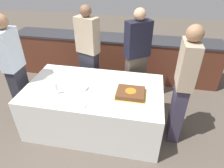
{
  "coord_description": "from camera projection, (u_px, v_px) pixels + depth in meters",
  "views": [
    {
      "loc": [
        0.72,
        -2.33,
        2.38
      ],
      "look_at": [
        0.28,
        0.0,
        0.83
      ],
      "focal_mm": 32.0,
      "sensor_mm": 36.0,
      "label": 1
    }
  ],
  "objects": [
    {
      "name": "person_seated_left",
      "position": [
        15.0,
        69.0,
        3.02
      ],
      "size": [
        0.21,
        0.34,
        1.73
      ],
      "rotation": [
        0.0,
        0.0,
        1.57
      ],
      "color": "#282833",
      "rests_on": "ground_plane"
    },
    {
      "name": "person_cutting_cake",
      "position": [
        137.0,
        58.0,
        3.41
      ],
      "size": [
        0.45,
        0.4,
        1.71
      ],
      "rotation": [
        0.0,
        0.0,
        -2.53
      ],
      "color": "#4C4238",
      "rests_on": "ground_plane"
    },
    {
      "name": "cake",
      "position": [
        131.0,
        93.0,
        2.77
      ],
      "size": [
        0.43,
        0.35,
        0.07
      ],
      "color": "gold",
      "rests_on": "dining_table"
    },
    {
      "name": "person_seated_right",
      "position": [
        182.0,
        87.0,
        2.64
      ],
      "size": [
        0.2,
        0.38,
        1.73
      ],
      "rotation": [
        0.0,
        0.0,
        -1.57
      ],
      "color": "#383347",
      "rests_on": "ground_plane"
    },
    {
      "name": "plate_stack",
      "position": [
        80.0,
        88.0,
        2.89
      ],
      "size": [
        0.24,
        0.24,
        0.04
      ],
      "color": "white",
      "rests_on": "dining_table"
    },
    {
      "name": "back_counter",
      "position": [
        114.0,
        57.0,
        4.43
      ],
      "size": [
        4.4,
        0.58,
        0.92
      ],
      "color": "#5B2D1E",
      "rests_on": "ground_plane"
    },
    {
      "name": "person_standing_back",
      "position": [
        88.0,
        54.0,
        3.54
      ],
      "size": [
        0.43,
        0.33,
        1.72
      ],
      "rotation": [
        0.0,
        0.0,
        2.78
      ],
      "color": "#282833",
      "rests_on": "ground_plane"
    },
    {
      "name": "utensil_pile",
      "position": [
        80.0,
        105.0,
        2.58
      ],
      "size": [
        0.16,
        0.12,
        0.02
      ],
      "color": "white",
      "rests_on": "dining_table"
    },
    {
      "name": "dining_table",
      "position": [
        95.0,
        107.0,
        3.13
      ],
      "size": [
        2.02,
        1.14,
        0.73
      ],
      "color": "silver",
      "rests_on": "ground_plane"
    },
    {
      "name": "wine_glass",
      "position": [
        56.0,
        87.0,
        2.75
      ],
      "size": [
        0.06,
        0.06,
        0.17
      ],
      "color": "white",
      "rests_on": "dining_table"
    },
    {
      "name": "ground_plane",
      "position": [
        96.0,
        124.0,
        3.33
      ],
      "size": [
        14.0,
        14.0,
        0.0
      ],
      "primitive_type": "plane",
      "color": "brown"
    },
    {
      "name": "side_plate_near_cake",
      "position": [
        134.0,
        83.0,
        3.03
      ],
      "size": [
        0.22,
        0.22,
        0.0
      ],
      "color": "white",
      "rests_on": "dining_table"
    }
  ]
}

